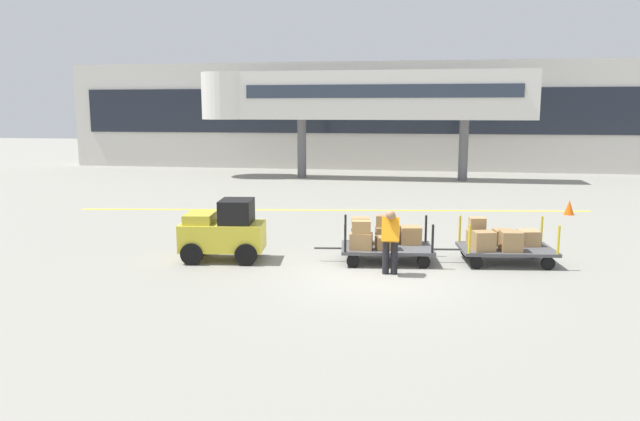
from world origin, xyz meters
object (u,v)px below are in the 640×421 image
Objects in this scene: baggage_cart_lead at (382,239)px; safety_cone_near at (569,207)px; baggage_handler at (390,239)px; baggage_cart_middle at (502,242)px; baggage_tug at (224,231)px.

safety_cone_near is (6.34, 8.04, -0.29)m from baggage_cart_lead.
baggage_cart_middle is at bearing 30.19° from baggage_handler.
baggage_handler is 11.14m from safety_cone_near.
baggage_tug is 0.72× the size of baggage_cart_middle.
baggage_handler is (-2.72, -1.58, 0.33)m from baggage_cart_middle.
baggage_cart_middle is (7.00, 0.87, -0.22)m from baggage_tug.
baggage_tug is 1.42× the size of baggage_handler.
baggage_cart_lead reaches higher than safety_cone_near.
baggage_cart_middle is at bearing 5.96° from baggage_cart_lead.
baggage_tug reaches higher than baggage_cart_middle.
baggage_tug is at bearing -140.29° from safety_cone_near.
baggage_tug is 4.34m from baggage_handler.
baggage_cart_lead is 1.33m from baggage_handler.
baggage_tug is 0.72× the size of baggage_cart_lead.
baggage_cart_lead is at bearing 7.98° from baggage_tug.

